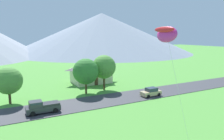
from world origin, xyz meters
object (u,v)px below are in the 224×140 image
Objects in this scene: parked_car_tan_mid_west at (151,92)px; tree_left_of_center at (104,67)px; tree_near_left at (8,81)px; pickup_truck_charcoal_west_side at (42,107)px; kite_flyer_with_kite at (167,39)px; tree_center at (86,71)px; house_leftmost at (91,72)px.

tree_left_of_center is at bearing 124.34° from parked_car_tan_mid_west.
pickup_truck_charcoal_west_side is at bearing -60.03° from tree_near_left.
parked_car_tan_mid_west is 0.81× the size of pickup_truck_charcoal_west_side.
tree_near_left reaches higher than pickup_truck_charcoal_west_side.
kite_flyer_with_kite is (-6.72, -27.23, 6.66)m from tree_left_of_center.
kite_flyer_with_kite reaches higher than parked_car_tan_mid_west.
tree_center reaches higher than tree_near_left.
parked_car_tan_mid_west is (5.95, -17.34, -2.01)m from house_leftmost.
tree_left_of_center is 11.76m from parked_car_tan_mid_west.
pickup_truck_charcoal_west_side is at bearing -143.82° from tree_center.
house_leftmost is 1.48× the size of tree_near_left.
tree_near_left is at bearing 119.97° from pickup_truck_charcoal_west_side.
tree_near_left is 9.20m from pickup_truck_charcoal_west_side.
kite_flyer_with_kite is (-2.03, -26.26, 7.16)m from tree_center.
tree_near_left reaches higher than house_leftmost.
tree_near_left is (-19.45, -9.29, 1.36)m from house_leftmost.
house_leftmost is 21.59m from tree_near_left.
parked_car_tan_mid_west is 0.32× the size of kite_flyer_with_kite.
tree_near_left reaches higher than parked_car_tan_mid_west.
tree_near_left is at bearing -154.46° from house_leftmost.
parked_car_tan_mid_west is at bearing -1.55° from pickup_truck_charcoal_west_side.
kite_flyer_with_kite is at bearing -94.42° from tree_center.
tree_center is 1.76× the size of parked_car_tan_mid_west.
tree_center is (14.54, 0.01, 0.49)m from tree_near_left.
tree_center is at bearing 36.18° from pickup_truck_charcoal_west_side.
pickup_truck_charcoal_west_side is at bearing 178.45° from parked_car_tan_mid_west.
tree_left_of_center reaches higher than house_leftmost.
tree_left_of_center is at bearing 76.13° from kite_flyer_with_kite.
kite_flyer_with_kite reaches higher than tree_center.
pickup_truck_charcoal_west_side is (4.31, -7.48, -3.18)m from tree_near_left.
kite_flyer_with_kite reaches higher than house_leftmost.
parked_car_tan_mid_west is at bearing -17.58° from tree_near_left.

